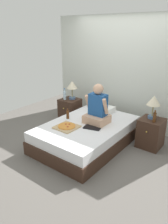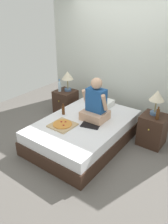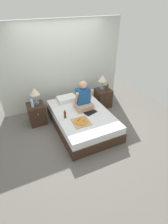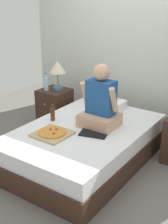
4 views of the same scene
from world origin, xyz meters
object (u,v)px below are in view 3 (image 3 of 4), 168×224
object	(u,v)px
nightstand_left	(37,114)
nightstand_right	(103,98)
water_bottle	(32,103)
person_seated	(83,99)
bed	(82,120)
beer_bottle	(107,88)
pizza_box	(81,122)
lamp_on_left_nightstand	(34,92)
laptop	(88,111)
beer_bottle_on_bed	(65,115)
lamp_on_right_nightstand	(103,79)

from	to	relation	value
nightstand_left	nightstand_right	size ratio (longest dim) A/B	1.00
water_bottle	person_seated	distance (m)	1.31
nightstand_right	person_seated	distance (m)	1.14
bed	person_seated	bearing A→B (deg)	55.68
beer_bottle	nightstand_right	bearing A→B (deg)	125.01
person_seated	pizza_box	distance (m)	0.69
nightstand_left	lamp_on_left_nightstand	distance (m)	0.62
nightstand_right	person_seated	xyz separation A→B (m)	(-0.92, -0.51, 0.45)
lamp_on_left_nightstand	laptop	xyz separation A→B (m)	(1.18, -0.75, -0.44)
lamp_on_left_nightstand	beer_bottle_on_bed	bearing A→B (deg)	-55.55
bed	pizza_box	bearing A→B (deg)	-117.33
nightstand_left	pizza_box	xyz separation A→B (m)	(0.85, -1.06, 0.18)
laptop	beer_bottle_on_bed	xyz separation A→B (m)	(-0.65, -0.02, 0.07)
pizza_box	lamp_on_left_nightstand	bearing A→B (deg)	125.93
bed	nightstand_left	distance (m)	1.25
lamp_on_right_nightstand	laptop	world-z (taller)	lamp_on_right_nightstand
bed	lamp_on_right_nightstand	xyz separation A→B (m)	(1.01, 0.74, 0.68)
nightstand_left	beer_bottle	distance (m)	2.19
lamp_on_left_nightstand	beer_bottle	xyz separation A→B (m)	(2.11, -0.15, -0.23)
nightstand_left	laptop	bearing A→B (deg)	-29.86
nightstand_left	lamp_on_left_nightstand	size ratio (longest dim) A/B	1.29
lamp_on_left_nightstand	laptop	size ratio (longest dim) A/B	0.93
lamp_on_right_nightstand	beer_bottle_on_bed	xyz separation A→B (m)	(-1.48, -0.77, -0.37)
nightstand_right	pizza_box	xyz separation A→B (m)	(-1.24, -1.06, 0.18)
bed	lamp_on_right_nightstand	world-z (taller)	lamp_on_right_nightstand
nightstand_left	laptop	size ratio (longest dim) A/B	1.19
person_seated	laptop	bearing A→B (deg)	-73.77
lamp_on_left_nightstand	laptop	distance (m)	1.46
water_bottle	pizza_box	xyz separation A→B (m)	(0.93, -0.97, -0.22)
beer_bottle	beer_bottle_on_bed	size ratio (longest dim) A/B	1.05
laptop	nightstand_right	bearing A→B (deg)	38.85
water_bottle	nightstand_right	bearing A→B (deg)	2.38
bed	lamp_on_right_nightstand	distance (m)	1.43
bed	water_bottle	bearing A→B (deg)	152.01
lamp_on_left_nightstand	beer_bottle	bearing A→B (deg)	-4.06
water_bottle	beer_bottle	distance (m)	2.23
bed	lamp_on_left_nightstand	bearing A→B (deg)	143.68
laptop	pizza_box	bearing A→B (deg)	-135.36
bed	nightstand_right	bearing A→B (deg)	33.37
laptop	pizza_box	distance (m)	0.52
laptop	pizza_box	xyz separation A→B (m)	(-0.37, -0.36, -0.00)
lamp_on_right_nightstand	person_seated	size ratio (longest dim) A/B	0.58
water_bottle	person_seated	bearing A→B (deg)	-18.71
water_bottle	lamp_on_right_nightstand	xyz separation A→B (m)	(2.13, 0.14, 0.22)
nightstand_right	person_seated	world-z (taller)	person_seated
lamp_on_right_nightstand	bed	bearing A→B (deg)	-143.96
person_seated	beer_bottle	bearing A→B (deg)	22.48
nightstand_left	lamp_on_left_nightstand	bearing A→B (deg)	51.37
bed	beer_bottle	distance (m)	1.34
lamp_on_right_nightstand	pizza_box	distance (m)	1.70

